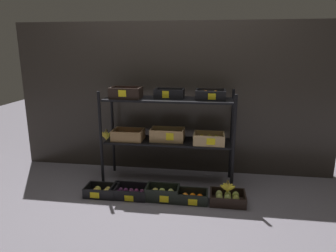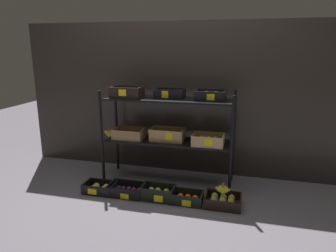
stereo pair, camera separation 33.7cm
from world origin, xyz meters
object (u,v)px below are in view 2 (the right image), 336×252
crate_ground_pear (158,193)px  banana_bunch_loose (223,190)px  crate_ground_plum (127,191)px  display_rack (167,121)px  crate_ground_apple_gold (100,188)px  crate_ground_tangerine (187,198)px  crate_ground_rightmost_pear (223,201)px

crate_ground_pear → banana_bunch_loose: (0.64, 0.02, 0.10)m
crate_ground_pear → banana_bunch_loose: 0.65m
crate_ground_plum → banana_bunch_loose: bearing=0.5°
display_rack → crate_ground_apple_gold: 1.02m
crate_ground_plum → crate_ground_pear: bearing=-1.8°
crate_ground_plum → banana_bunch_loose: size_ratio=2.28×
crate_ground_pear → crate_ground_tangerine: 0.30m
crate_ground_apple_gold → banana_bunch_loose: 1.28m
banana_bunch_loose → crate_ground_pear: bearing=-178.3°
crate_ground_pear → banana_bunch_loose: banana_bunch_loose is taller
crate_ground_pear → crate_ground_rightmost_pear: 0.64m
display_rack → crate_ground_rightmost_pear: bearing=-32.5°
display_rack → crate_ground_plum: display_rack is taller
display_rack → crate_ground_rightmost_pear: size_ratio=4.42×
display_rack → crate_ground_rightmost_pear: (0.66, -0.42, -0.66)m
crate_ground_plum → banana_bunch_loose: banana_bunch_loose is taller
crate_ground_apple_gold → crate_ground_rightmost_pear: 1.28m
crate_ground_pear → banana_bunch_loose: bearing=1.7°
crate_ground_tangerine → banana_bunch_loose: banana_bunch_loose is taller
crate_ground_apple_gold → crate_ground_rightmost_pear: bearing=1.4°
crate_ground_apple_gold → crate_ground_plum: 0.29m
crate_ground_plum → crate_ground_apple_gold: bearing=-175.9°
display_rack → crate_ground_pear: size_ratio=4.65×
crate_ground_rightmost_pear → crate_ground_plum: bearing=-179.5°
display_rack → crate_ground_pear: (0.02, -0.44, -0.65)m
display_rack → banana_bunch_loose: bearing=-32.7°
crate_ground_rightmost_pear → banana_bunch_loose: (-0.00, -0.00, 0.11)m
crate_ground_apple_gold → crate_ground_rightmost_pear: (1.28, 0.03, 0.00)m
display_rack → crate_ground_apple_gold: display_rack is taller
crate_ground_plum → crate_ground_rightmost_pear: bearing=0.5°
crate_ground_plum → crate_ground_pear: size_ratio=1.13×
crate_ground_pear → crate_ground_apple_gold: bearing=-179.0°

